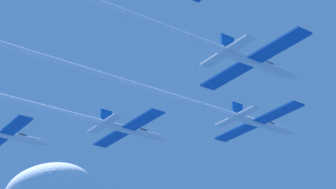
# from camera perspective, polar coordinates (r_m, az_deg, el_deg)

# --- Properties ---
(jet_lead) EXTENTS (16.34, 54.17, 2.71)m
(jet_lead) POSITION_cam_1_polar(r_m,az_deg,el_deg) (76.12, 0.09, -0.16)
(jet_lead) COLOR silver
(jet_left_wing) EXTENTS (16.34, 53.89, 2.71)m
(jet_left_wing) POSITION_cam_1_polar(r_m,az_deg,el_deg) (80.25, -13.25, -0.93)
(jet_left_wing) COLOR silver
(jet_right_wing) EXTENTS (16.34, 58.24, 2.71)m
(jet_right_wing) POSITION_cam_1_polar(r_m,az_deg,el_deg) (58.99, -4.42, 7.84)
(jet_right_wing) COLOR silver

